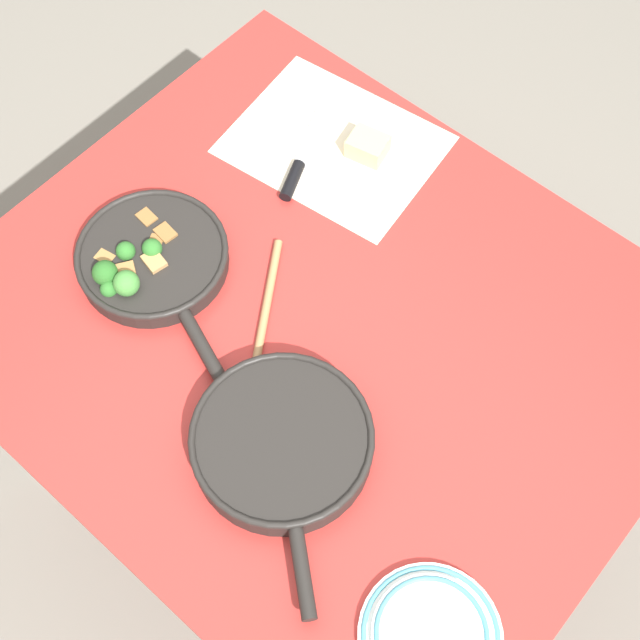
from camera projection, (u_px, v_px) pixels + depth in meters
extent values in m
plane|color=slate|center=(320.00, 471.00, 2.23)|extent=(14.00, 14.00, 0.00)
cube|color=#B72D28|center=(320.00, 329.00, 1.57)|extent=(1.20, 1.02, 0.03)
cylinder|color=#BCBCC1|center=(274.00, 158.00, 2.24)|extent=(0.05, 0.05, 0.74)
cylinder|color=black|center=(153.00, 258.00, 1.60)|extent=(0.27, 0.27, 0.04)
torus|color=black|center=(151.00, 252.00, 1.59)|extent=(0.28, 0.28, 0.01)
cylinder|color=black|center=(204.00, 349.00, 1.51)|extent=(0.16, 0.08, 0.02)
cylinder|color=#245B1C|center=(111.00, 295.00, 1.56)|extent=(0.01, 0.01, 0.02)
sphere|color=#2D6B28|center=(109.00, 289.00, 1.55)|extent=(0.03, 0.03, 0.03)
cylinder|color=#245B1C|center=(154.00, 255.00, 1.60)|extent=(0.01, 0.01, 0.02)
sphere|color=#2D6B28|center=(152.00, 248.00, 1.58)|extent=(0.04, 0.04, 0.04)
cylinder|color=#205218|center=(108.00, 281.00, 1.57)|extent=(0.02, 0.02, 0.02)
sphere|color=#286023|center=(105.00, 273.00, 1.55)|extent=(0.05, 0.05, 0.05)
cylinder|color=#357027|center=(127.00, 257.00, 1.60)|extent=(0.01, 0.01, 0.02)
sphere|color=#428438|center=(125.00, 252.00, 1.59)|extent=(0.03, 0.03, 0.03)
cylinder|color=#357027|center=(130.00, 292.00, 1.56)|extent=(0.02, 0.02, 0.03)
sphere|color=#428438|center=(126.00, 283.00, 1.54)|extent=(0.05, 0.05, 0.05)
cylinder|color=#245B1C|center=(128.00, 258.00, 1.60)|extent=(0.01, 0.01, 0.02)
sphere|color=#2D6B28|center=(126.00, 251.00, 1.58)|extent=(0.03, 0.03, 0.03)
cube|color=#9E703D|center=(106.00, 261.00, 1.59)|extent=(0.04, 0.03, 0.03)
cube|color=olive|center=(148.00, 221.00, 1.63)|extent=(0.04, 0.03, 0.03)
cube|color=#AD7F4C|center=(155.00, 265.00, 1.58)|extent=(0.05, 0.04, 0.03)
cube|color=#9E703D|center=(124.00, 276.00, 1.57)|extent=(0.05, 0.05, 0.04)
cube|color=olive|center=(156.00, 246.00, 1.61)|extent=(0.04, 0.04, 0.03)
cube|color=olive|center=(166.00, 237.00, 1.62)|extent=(0.04, 0.03, 0.03)
cylinder|color=black|center=(282.00, 442.00, 1.43)|extent=(0.29, 0.29, 0.05)
torus|color=black|center=(282.00, 437.00, 1.41)|extent=(0.30, 0.30, 0.01)
cylinder|color=black|center=(303.00, 574.00, 1.31)|extent=(0.12, 0.10, 0.02)
cylinder|color=#DBC156|center=(282.00, 443.00, 1.43)|extent=(0.24, 0.24, 0.02)
cylinder|color=#A87A4C|center=(263.00, 322.00, 1.55)|extent=(0.20, 0.29, 0.02)
ellipsoid|color=#A87A4C|center=(244.00, 423.00, 1.46)|extent=(0.07, 0.08, 0.02)
cube|color=beige|center=(334.00, 144.00, 1.75)|extent=(0.43, 0.35, 0.00)
cube|color=silver|center=(316.00, 127.00, 1.77)|extent=(0.11, 0.20, 0.01)
cylinder|color=black|center=(292.00, 180.00, 1.69)|extent=(0.06, 0.09, 0.02)
cube|color=#EFD67A|center=(368.00, 147.00, 1.72)|extent=(0.08, 0.07, 0.04)
cylinder|color=white|center=(430.00, 637.00, 1.30)|extent=(0.21, 0.21, 0.01)
torus|color=#4C9EB7|center=(431.00, 636.00, 1.30)|extent=(0.20, 0.20, 0.01)
cylinder|color=white|center=(431.00, 635.00, 1.29)|extent=(0.18, 0.18, 0.01)
torus|color=#4C9EB7|center=(432.00, 635.00, 1.29)|extent=(0.17, 0.17, 0.01)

